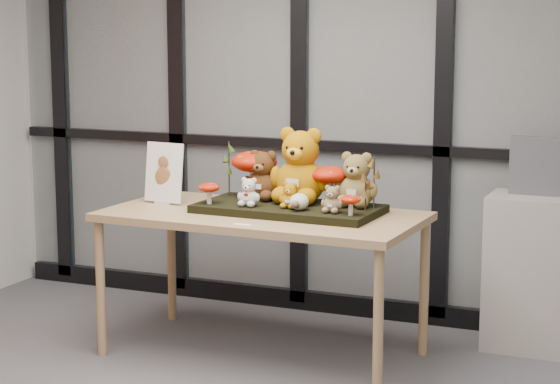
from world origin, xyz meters
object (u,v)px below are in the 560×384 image
at_px(bear_beige_small, 332,198).
at_px(plush_cream_hedgehog, 299,201).
at_px(display_table, 262,225).
at_px(mushroom_back_right, 330,183).
at_px(mushroom_front_left, 209,192).
at_px(bear_brown_medium, 263,172).
at_px(diorama_tray, 289,209).
at_px(mushroom_front_right, 351,204).
at_px(bear_pooh_yellow, 301,161).
at_px(monitor, 552,167).
at_px(bear_small_yellow, 290,194).
at_px(sign_holder, 164,175).
at_px(bear_white_bow, 249,190).
at_px(bear_tan_back, 357,176).
at_px(mushroom_back_left, 254,172).
at_px(cabinet, 547,274).

distance_m(bear_beige_small, plush_cream_hedgehog, 0.18).
height_order(display_table, mushroom_back_right, mushroom_back_right).
bearing_deg(mushroom_front_left, bear_brown_medium, 49.82).
relative_size(diorama_tray, mushroom_front_right, 8.40).
distance_m(display_table, mushroom_front_left, 0.33).
xyz_separation_m(diorama_tray, bear_pooh_yellow, (0.02, 0.11, 0.24)).
distance_m(bear_pooh_yellow, monitor, 1.36).
height_order(bear_small_yellow, sign_holder, sign_holder).
distance_m(bear_brown_medium, monitor, 1.57).
xyz_separation_m(bear_pooh_yellow, bear_white_bow, (-0.20, -0.23, -0.14)).
height_order(mushroom_front_left, mushroom_front_right, mushroom_front_left).
relative_size(diorama_tray, bear_small_yellow, 6.41).
height_order(bear_tan_back, mushroom_back_right, bear_tan_back).
distance_m(diorama_tray, bear_pooh_yellow, 0.27).
bearing_deg(sign_holder, plush_cream_hedgehog, -1.40).
relative_size(display_table, mushroom_back_left, 6.03).
bearing_deg(mushroom_front_left, sign_holder, 160.95).
xyz_separation_m(mushroom_back_left, cabinet, (1.54, 0.48, -0.54)).
relative_size(bear_tan_back, bear_white_bow, 1.88).
bearing_deg(bear_beige_small, mushroom_back_right, 115.48).
bearing_deg(cabinet, bear_white_bow, -152.75).
bearing_deg(display_table, monitor, 28.86).
bearing_deg(mushroom_back_left, monitor, 17.87).
distance_m(bear_brown_medium, sign_holder, 0.56).
distance_m(plush_cream_hedgehog, mushroom_back_right, 0.26).
xyz_separation_m(bear_pooh_yellow, bear_tan_back, (0.32, -0.01, -0.06)).
xyz_separation_m(plush_cream_hedgehog, monitor, (1.16, 0.78, 0.14)).
bearing_deg(plush_cream_hedgehog, diorama_tray, 133.62).
bearing_deg(bear_brown_medium, bear_small_yellow, -36.78).
xyz_separation_m(bear_small_yellow, cabinet, (1.23, 0.72, -0.48)).
relative_size(bear_tan_back, sign_holder, 0.93).
height_order(bear_pooh_yellow, mushroom_front_left, bear_pooh_yellow).
height_order(mushroom_back_right, cabinet, mushroom_back_right).
relative_size(bear_tan_back, mushroom_back_right, 1.41).
distance_m(bear_tan_back, bear_beige_small, 0.24).
relative_size(diorama_tray, mushroom_back_right, 4.32).
bearing_deg(mushroom_front_right, mushroom_front_left, 178.83).
relative_size(bear_small_yellow, monitor, 0.33).
bearing_deg(diorama_tray, monitor, 29.09).
bearing_deg(bear_tan_back, mushroom_front_left, -159.89).
xyz_separation_m(bear_tan_back, mushroom_back_left, (-0.61, 0.05, -0.02)).
distance_m(bear_tan_back, monitor, 1.08).
height_order(bear_brown_medium, sign_holder, sign_holder).
relative_size(bear_white_bow, mushroom_front_right, 1.46).
distance_m(bear_pooh_yellow, bear_tan_back, 0.33).
xyz_separation_m(bear_white_bow, monitor, (1.45, 0.77, 0.11)).
relative_size(sign_holder, cabinet, 0.40).
height_order(plush_cream_hedgehog, mushroom_back_right, mushroom_back_right).
distance_m(mushroom_front_right, monitor, 1.19).
relative_size(bear_brown_medium, mushroom_front_right, 2.58).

